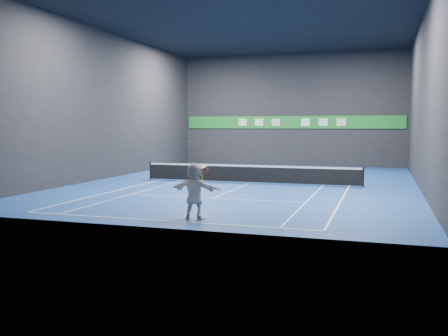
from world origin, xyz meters
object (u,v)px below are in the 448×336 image
(tennis_net, at_px, (250,173))
(tennis_racket, at_px, (204,171))
(tennis_ball, at_px, (189,142))
(player, at_px, (195,191))

(tennis_net, xyz_separation_m, tennis_racket, (1.29, -11.15, 1.13))
(tennis_ball, height_order, tennis_racket, tennis_ball)
(player, distance_m, tennis_net, 11.25)
(player, height_order, tennis_racket, player)
(tennis_ball, xyz_separation_m, tennis_net, (-0.73, 11.09, -2.12))
(player, relative_size, tennis_ball, 31.41)
(tennis_racket, bearing_deg, tennis_ball, 172.94)
(tennis_net, height_order, tennis_racket, tennis_racket)
(tennis_ball, relative_size, tennis_racket, 0.10)
(tennis_ball, relative_size, tennis_net, 0.00)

